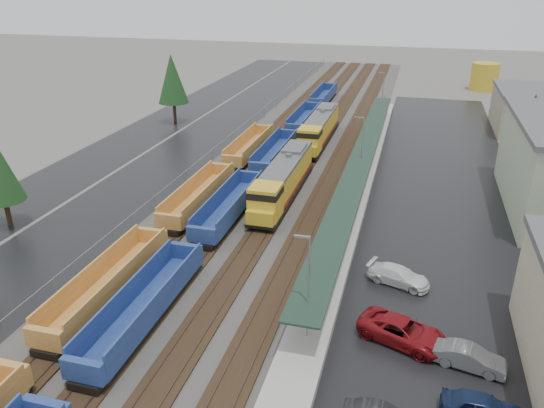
{
  "coord_description": "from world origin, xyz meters",
  "views": [
    {
      "loc": [
        14.79,
        -8.08,
        22.54
      ],
      "look_at": [
        2.4,
        37.34,
        2.0
      ],
      "focal_mm": 35.0,
      "sensor_mm": 36.0,
      "label": 1
    }
  ],
  "objects_px": {
    "well_string_yellow": "(108,284)",
    "locomotive_lead": "(283,180)",
    "parked_car_east_b": "(403,331)",
    "parked_car_east_e": "(470,358)",
    "locomotive_trail": "(319,129)",
    "parked_car_east_c": "(399,276)",
    "well_string_blue": "(230,206)",
    "storage_tank": "(484,77)",
    "parked_car_east_d": "(482,408)"
  },
  "relations": [
    {
      "from": "parked_car_east_d",
      "to": "storage_tank",
      "type": "bearing_deg",
      "value": -2.04
    },
    {
      "from": "parked_car_east_c",
      "to": "parked_car_east_e",
      "type": "height_order",
      "value": "parked_car_east_e"
    },
    {
      "from": "locomotive_lead",
      "to": "parked_car_east_b",
      "type": "height_order",
      "value": "locomotive_lead"
    },
    {
      "from": "locomotive_trail",
      "to": "parked_car_east_c",
      "type": "distance_m",
      "value": 37.32
    },
    {
      "from": "well_string_yellow",
      "to": "parked_car_east_b",
      "type": "xyz_separation_m",
      "value": [
        21.59,
        0.43,
        -0.37
      ]
    },
    {
      "from": "parked_car_east_b",
      "to": "parked_car_east_d",
      "type": "distance_m",
      "value": 7.22
    },
    {
      "from": "storage_tank",
      "to": "parked_car_east_e",
      "type": "bearing_deg",
      "value": -95.29
    },
    {
      "from": "parked_car_east_c",
      "to": "parked_car_east_e",
      "type": "bearing_deg",
      "value": -134.18
    },
    {
      "from": "well_string_yellow",
      "to": "parked_car_east_c",
      "type": "bearing_deg",
      "value": 20.2
    },
    {
      "from": "parked_car_east_b",
      "to": "parked_car_east_e",
      "type": "bearing_deg",
      "value": -89.19
    },
    {
      "from": "locomotive_trail",
      "to": "parked_car_east_d",
      "type": "height_order",
      "value": "locomotive_trail"
    },
    {
      "from": "locomotive_trail",
      "to": "storage_tank",
      "type": "height_order",
      "value": "storage_tank"
    },
    {
      "from": "locomotive_trail",
      "to": "parked_car_east_e",
      "type": "distance_m",
      "value": 47.19
    },
    {
      "from": "well_string_yellow",
      "to": "locomotive_lead",
      "type": "bearing_deg",
      "value": 69.73
    },
    {
      "from": "locomotive_lead",
      "to": "storage_tank",
      "type": "height_order",
      "value": "storage_tank"
    },
    {
      "from": "well_string_yellow",
      "to": "parked_car_east_d",
      "type": "bearing_deg",
      "value": -11.3
    },
    {
      "from": "storage_tank",
      "to": "parked_car_east_b",
      "type": "distance_m",
      "value": 90.34
    },
    {
      "from": "storage_tank",
      "to": "well_string_blue",
      "type": "bearing_deg",
      "value": -112.18
    },
    {
      "from": "well_string_blue",
      "to": "parked_car_east_d",
      "type": "distance_m",
      "value": 30.6
    },
    {
      "from": "parked_car_east_b",
      "to": "parked_car_east_d",
      "type": "relative_size",
      "value": 1.34
    },
    {
      "from": "locomotive_lead",
      "to": "parked_car_east_c",
      "type": "relative_size",
      "value": 3.85
    },
    {
      "from": "locomotive_trail",
      "to": "parked_car_east_e",
      "type": "bearing_deg",
      "value": -67.95
    },
    {
      "from": "locomotive_trail",
      "to": "parked_car_east_c",
      "type": "xyz_separation_m",
      "value": [
        12.96,
        -34.96,
        -1.59
      ]
    },
    {
      "from": "well_string_blue",
      "to": "locomotive_lead",
      "type": "bearing_deg",
      "value": 54.96
    },
    {
      "from": "storage_tank",
      "to": "parked_car_east_d",
      "type": "relative_size",
      "value": 1.26
    },
    {
      "from": "locomotive_lead",
      "to": "locomotive_trail",
      "type": "distance_m",
      "value": 21.0
    },
    {
      "from": "well_string_yellow",
      "to": "parked_car_east_b",
      "type": "bearing_deg",
      "value": 1.15
    },
    {
      "from": "locomotive_trail",
      "to": "well_string_yellow",
      "type": "distance_m",
      "value": 43.42
    },
    {
      "from": "locomotive_trail",
      "to": "well_string_blue",
      "type": "distance_m",
      "value": 27.02
    },
    {
      "from": "well_string_blue",
      "to": "storage_tank",
      "type": "relative_size",
      "value": 21.93
    },
    {
      "from": "parked_car_east_b",
      "to": "parked_car_east_c",
      "type": "relative_size",
      "value": 1.21
    },
    {
      "from": "locomotive_lead",
      "to": "parked_car_east_d",
      "type": "distance_m",
      "value": 32.44
    },
    {
      "from": "parked_car_east_c",
      "to": "well_string_blue",
      "type": "bearing_deg",
      "value": 81.4
    },
    {
      "from": "locomotive_trail",
      "to": "parked_car_east_b",
      "type": "bearing_deg",
      "value": -72.16
    },
    {
      "from": "locomotive_lead",
      "to": "well_string_blue",
      "type": "distance_m",
      "value": 7.05
    },
    {
      "from": "well_string_yellow",
      "to": "storage_tank",
      "type": "distance_m",
      "value": 96.15
    },
    {
      "from": "parked_car_east_b",
      "to": "locomotive_trail",
      "type": "bearing_deg",
      "value": 38.41
    },
    {
      "from": "well_string_yellow",
      "to": "well_string_blue",
      "type": "relative_size",
      "value": 0.7
    },
    {
      "from": "parked_car_east_c",
      "to": "well_string_yellow",
      "type": "bearing_deg",
      "value": 127.55
    },
    {
      "from": "locomotive_trail",
      "to": "storage_tank",
      "type": "distance_m",
      "value": 53.96
    },
    {
      "from": "locomotive_lead",
      "to": "parked_car_east_c",
      "type": "xyz_separation_m",
      "value": [
        12.96,
        -13.96,
        -1.59
      ]
    },
    {
      "from": "parked_car_east_b",
      "to": "well_string_blue",
      "type": "bearing_deg",
      "value": 69.13
    },
    {
      "from": "parked_car_east_d",
      "to": "parked_car_east_c",
      "type": "bearing_deg",
      "value": 24.44
    },
    {
      "from": "parked_car_east_b",
      "to": "parked_car_east_d",
      "type": "bearing_deg",
      "value": -120.9
    },
    {
      "from": "locomotive_lead",
      "to": "storage_tank",
      "type": "xyz_separation_m",
      "value": [
        26.13,
        68.21,
        0.49
      ]
    },
    {
      "from": "parked_car_east_e",
      "to": "parked_car_east_c",
      "type": "bearing_deg",
      "value": 39.8
    },
    {
      "from": "locomotive_trail",
      "to": "well_string_blue",
      "type": "bearing_deg",
      "value": -98.52
    },
    {
      "from": "locomotive_trail",
      "to": "well_string_blue",
      "type": "xyz_separation_m",
      "value": [
        -4.0,
        -26.7,
        -1.1
      ]
    },
    {
      "from": "storage_tank",
      "to": "locomotive_trail",
      "type": "bearing_deg",
      "value": -118.97
    },
    {
      "from": "storage_tank",
      "to": "parked_car_east_c",
      "type": "distance_m",
      "value": 83.24
    }
  ]
}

